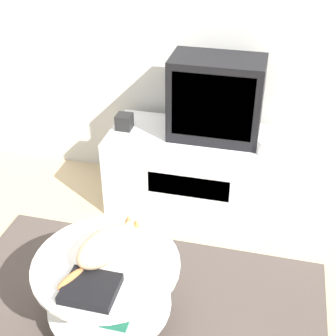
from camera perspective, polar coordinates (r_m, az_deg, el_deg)
The scene contains 10 objects.
ground_plane at distance 2.59m, azimuth -5.23°, elevation -19.59°, with size 12.00×12.00×0.00m, color tan.
wall_back at distance 3.18m, azimuth 2.82°, elevation 19.17°, with size 8.00×0.05×2.60m.
rug at distance 2.58m, azimuth -5.24°, elevation -19.45°, with size 2.04×1.51×0.02m.
tv_stand at distance 3.24m, azimuth 3.41°, elevation -0.39°, with size 1.18×0.55×0.55m.
tv at distance 3.00m, azimuth 5.86°, elevation 8.42°, with size 0.58×0.33×0.53m.
speaker at distance 3.18m, azimuth -5.35°, elevation 5.64°, with size 0.10×0.10×0.10m.
mug at distance 2.94m, azimuth 11.78°, elevation 2.48°, with size 0.10×0.10×0.09m.
coffee_table at distance 2.44m, azimuth -7.34°, elevation -13.72°, with size 0.72×0.72×0.41m.
dvd_box at distance 2.20m, azimuth -9.41°, elevation -14.30°, with size 0.24×0.21×0.04m.
cat at distance 2.32m, azimuth -7.38°, elevation -9.29°, with size 0.31×0.51×0.15m.
Camera 1 is at (0.59, -1.48, 2.05)m, focal length 50.00 mm.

